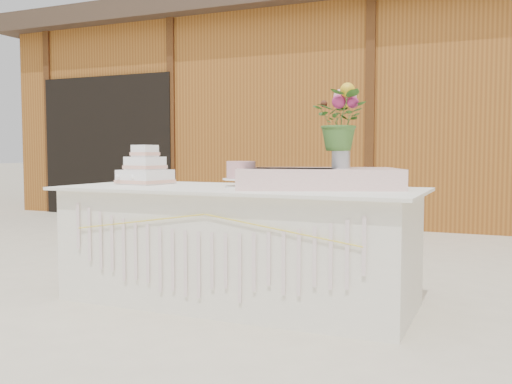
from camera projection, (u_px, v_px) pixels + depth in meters
ground at (238, 302)px, 3.82m from camera, size 80.00×80.00×0.00m
barn at (396, 110)px, 9.19m from camera, size 12.60×4.60×3.30m
cake_table at (238, 245)px, 3.79m from camera, size 2.40×1.00×0.77m
wedding_cake at (145, 171)px, 4.14m from camera, size 0.36×0.36×0.29m
pink_cake_stand at (241, 173)px, 3.72m from camera, size 0.24×0.24×0.17m
satin_runner at (317, 178)px, 3.67m from camera, size 1.17×0.93×0.13m
flower_vase at (341, 156)px, 3.61m from camera, size 0.12×0.12×0.16m
bouquet at (341, 113)px, 3.60m from camera, size 0.34×0.30×0.38m
loose_flowers at (126, 182)px, 4.29m from camera, size 0.25×0.41×0.02m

